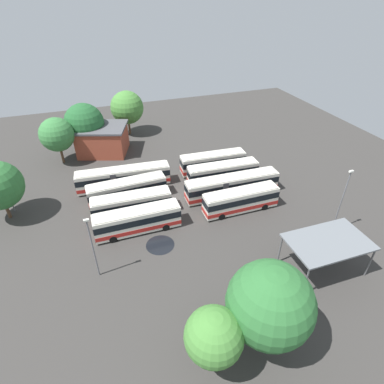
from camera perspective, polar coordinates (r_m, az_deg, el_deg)
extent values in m
plane|color=#383533|center=(48.35, -2.28, -0.94)|extent=(94.35, 94.35, 0.00)
cube|color=silver|center=(41.58, -9.96, -5.13)|extent=(11.26, 2.43, 3.01)
cube|color=beige|center=(40.61, -10.18, -3.41)|extent=(10.81, 2.24, 0.14)
cube|color=black|center=(41.28, -10.03, -4.61)|extent=(11.31, 2.47, 0.96)
cube|color=red|center=(42.11, -9.85, -6.02)|extent=(11.31, 2.47, 0.60)
cube|color=black|center=(42.11, -2.52, -2.97)|extent=(0.06, 1.99, 1.11)
cylinder|color=black|center=(43.70, -5.59, -4.67)|extent=(1.00, 0.30, 1.00)
cylinder|color=black|center=(42.02, -4.81, -6.47)|extent=(1.00, 0.30, 1.00)
cylinder|color=black|center=(43.09, -14.64, -6.48)|extent=(1.00, 0.30, 1.00)
cylinder|color=black|center=(41.39, -14.25, -8.39)|extent=(1.00, 0.30, 1.00)
cube|color=silver|center=(44.52, -10.99, -2.27)|extent=(11.07, 2.87, 3.01)
cube|color=beige|center=(43.61, -11.21, -0.60)|extent=(10.63, 2.65, 0.14)
cube|color=black|center=(44.24, -11.06, -1.77)|extent=(11.13, 2.90, 0.96)
cube|color=red|center=(45.01, -10.87, -3.14)|extent=(11.13, 2.90, 0.60)
cube|color=black|center=(44.80, -4.12, -0.48)|extent=(0.14, 1.99, 1.11)
cylinder|color=black|center=(46.47, -6.87, -2.08)|extent=(1.01, 0.34, 1.00)
cylinder|color=black|center=(44.71, -6.30, -3.70)|extent=(1.01, 0.34, 1.00)
cylinder|color=black|center=(46.14, -15.18, -3.49)|extent=(1.01, 0.34, 1.00)
cylinder|color=black|center=(44.36, -14.96, -5.18)|extent=(1.01, 0.34, 1.00)
cube|color=silver|center=(47.67, -11.79, 0.33)|extent=(11.72, 2.95, 3.01)
cube|color=beige|center=(46.83, -12.02, 1.93)|extent=(11.25, 2.74, 0.14)
cube|color=black|center=(47.41, -11.86, 0.81)|extent=(11.78, 2.99, 0.96)
cube|color=red|center=(48.14, -11.68, -0.51)|extent=(11.78, 2.99, 0.60)
cube|color=black|center=(48.38, -5.16, 2.35)|extent=(0.15, 1.99, 1.11)
cylinder|color=black|center=(49.84, -7.87, 0.61)|extent=(1.01, 0.35, 1.00)
cylinder|color=black|center=(48.04, -7.16, -0.75)|extent=(1.01, 0.35, 1.00)
cylinder|color=black|center=(49.04, -15.99, -1.15)|extent=(1.01, 0.35, 1.00)
cylinder|color=black|center=(47.20, -15.58, -2.61)|extent=(1.01, 0.35, 1.00)
cube|color=silver|center=(50.95, -12.42, 2.62)|extent=(14.78, 3.55, 3.01)
cube|color=beige|center=(50.16, -12.64, 4.16)|extent=(14.18, 3.31, 0.14)
cube|color=black|center=(50.70, -12.49, 3.09)|extent=(14.86, 3.60, 0.96)
cube|color=red|center=(51.38, -12.31, 1.82)|extent=(14.86, 3.60, 0.60)
cube|color=black|center=(51.24, -4.34, 4.34)|extent=(0.21, 1.99, 1.11)
cube|color=#47474C|center=(50.96, -14.21, 2.36)|extent=(1.09, 2.54, 2.89)
cylinder|color=black|center=(52.80, -7.46, 2.73)|extent=(1.02, 0.38, 1.00)
cylinder|color=black|center=(50.92, -7.08, 1.47)|extent=(1.02, 0.38, 1.00)
cylinder|color=black|center=(52.74, -17.23, 1.30)|extent=(1.02, 0.38, 1.00)
cylinder|color=black|center=(50.85, -17.21, -0.01)|extent=(1.02, 0.38, 1.00)
cube|color=silver|center=(45.13, 8.93, -1.46)|extent=(11.04, 2.43, 3.01)
cube|color=beige|center=(44.24, 9.11, 0.20)|extent=(10.60, 2.24, 0.14)
cube|color=black|center=(44.86, 8.98, -0.96)|extent=(11.10, 2.47, 0.96)
cube|color=red|center=(45.62, 8.84, -2.32)|extent=(11.10, 2.47, 0.60)
cube|color=black|center=(47.37, 14.95, 0.44)|extent=(0.06, 1.99, 1.11)
cylinder|color=black|center=(48.15, 11.82, -1.19)|extent=(1.00, 0.30, 1.00)
cylinder|color=black|center=(46.65, 13.15, -2.68)|extent=(1.00, 0.30, 1.00)
cylinder|color=black|center=(45.42, 4.30, -2.88)|extent=(1.00, 0.30, 1.00)
cylinder|color=black|center=(43.82, 5.45, -4.53)|extent=(1.00, 0.30, 1.00)
cube|color=silver|center=(48.16, 7.38, 1.20)|extent=(14.70, 2.84, 3.01)
cube|color=beige|center=(47.33, 7.51, 2.80)|extent=(14.11, 2.63, 0.14)
cube|color=black|center=(47.90, 7.42, 1.68)|extent=(14.77, 2.88, 0.96)
cube|color=red|center=(48.62, 7.31, 0.37)|extent=(14.77, 2.88, 0.60)
cube|color=black|center=(51.08, 14.96, 3.08)|extent=(0.12, 1.99, 1.11)
cube|color=#47474C|center=(47.57, 5.61, 0.88)|extent=(0.97, 2.50, 2.89)
cylinder|color=black|center=(51.54, 11.37, 1.45)|extent=(1.01, 0.33, 1.00)
cylinder|color=black|center=(49.94, 12.54, 0.13)|extent=(1.01, 0.33, 1.00)
cylinder|color=black|center=(48.24, 1.81, -0.30)|extent=(1.01, 0.33, 1.00)
cylinder|color=black|center=(46.53, 2.72, -1.79)|extent=(1.01, 0.33, 1.00)
cube|color=silver|center=(51.29, 5.67, 3.55)|extent=(11.73, 3.01, 3.01)
cube|color=beige|center=(50.51, 5.77, 5.09)|extent=(11.26, 2.80, 0.14)
cube|color=black|center=(51.05, 5.70, 4.01)|extent=(11.79, 3.05, 0.96)
cube|color=red|center=(51.72, 5.62, 2.74)|extent=(11.79, 3.05, 0.60)
cube|color=black|center=(53.26, 11.56, 4.94)|extent=(0.16, 1.99, 1.11)
cylinder|color=black|center=(54.13, 8.72, 3.46)|extent=(1.01, 0.35, 1.00)
cylinder|color=black|center=(52.43, 9.70, 2.26)|extent=(1.01, 0.35, 1.00)
cylinder|color=black|center=(51.77, 1.42, 2.35)|extent=(1.01, 0.35, 1.00)
cylinder|color=black|center=(49.99, 2.20, 1.05)|extent=(1.01, 0.35, 1.00)
cube|color=silver|center=(54.29, 3.85, 5.49)|extent=(11.38, 3.04, 3.01)
cube|color=beige|center=(53.55, 3.92, 6.97)|extent=(10.92, 2.82, 0.14)
cube|color=black|center=(54.06, 3.87, 5.94)|extent=(11.43, 3.08, 0.96)
cube|color=red|center=(54.70, 3.82, 4.72)|extent=(11.43, 3.08, 0.60)
cube|color=black|center=(56.03, 9.36, 6.73)|extent=(0.17, 1.99, 1.11)
cylinder|color=black|center=(56.99, 6.75, 5.30)|extent=(1.01, 0.35, 1.00)
cylinder|color=black|center=(55.21, 7.61, 4.22)|extent=(1.01, 0.35, 1.00)
cylinder|color=black|center=(54.89, -0.03, 4.35)|extent=(1.01, 0.35, 1.00)
cylinder|color=black|center=(53.04, 0.64, 3.20)|extent=(1.01, 0.35, 1.00)
cube|color=#99422D|center=(62.86, -16.05, 9.08)|extent=(10.48, 9.43, 4.99)
cube|color=#4C4C51|center=(61.84, -16.44, 11.32)|extent=(11.10, 10.00, 0.36)
cube|color=black|center=(64.73, -19.59, 7.77)|extent=(0.64, 1.72, 2.20)
cube|color=slate|center=(37.51, 23.76, -8.34)|extent=(9.03, 5.66, 0.20)
cylinder|color=#59595B|center=(42.61, 25.37, -6.95)|extent=(0.20, 0.20, 4.11)
cylinder|color=#59595B|center=(40.36, 29.84, -11.12)|extent=(0.20, 0.20, 4.11)
cylinder|color=#59595B|center=(38.01, 15.83, -10.09)|extent=(0.20, 0.20, 4.11)
cylinder|color=#59595B|center=(35.47, 20.14, -15.18)|extent=(0.20, 0.20, 4.11)
cylinder|color=slate|center=(50.37, -30.93, 0.44)|extent=(0.16, 0.16, 7.68)
cylinder|color=slate|center=(43.44, 25.58, -1.97)|extent=(0.16, 0.16, 9.11)
cube|color=silver|center=(41.10, 27.18, 3.38)|extent=(0.56, 0.28, 0.20)
cylinder|color=slate|center=(35.52, -17.63, -10.08)|extent=(0.16, 0.16, 7.85)
cube|color=silver|center=(32.90, -18.85, -4.92)|extent=(0.56, 0.28, 0.20)
cylinder|color=brown|center=(64.74, -18.41, 8.25)|extent=(0.44, 0.44, 2.66)
sphere|color=#235B2D|center=(63.05, -19.14, 11.86)|extent=(7.32, 7.32, 7.32)
cylinder|color=brown|center=(50.66, -30.73, -2.86)|extent=(0.44, 0.44, 2.54)
cylinder|color=brown|center=(70.39, -11.40, 11.55)|extent=(0.44, 0.44, 2.96)
sphere|color=#478438|center=(68.86, -11.83, 14.92)|extent=(6.86, 6.86, 6.86)
cylinder|color=brown|center=(61.96, -22.72, 6.27)|extent=(0.44, 0.44, 2.97)
sphere|color=#387A3D|center=(60.36, -23.56, 9.63)|extent=(5.98, 5.98, 5.98)
cylinder|color=brown|center=(29.86, 3.74, -28.24)|extent=(0.44, 0.44, 2.70)
sphere|color=#478438|center=(26.90, 4.03, -24.89)|extent=(4.81, 4.81, 4.81)
cylinder|color=brown|center=(31.63, 12.87, -24.13)|extent=(0.44, 0.44, 2.57)
sphere|color=#2D6B33|center=(28.02, 14.08, -19.30)|extent=(7.42, 7.42, 7.42)
cylinder|color=black|center=(48.93, 10.93, -1.14)|extent=(2.63, 2.63, 0.01)
cylinder|color=black|center=(40.31, -5.85, -9.63)|extent=(3.65, 3.65, 0.01)
cylinder|color=black|center=(58.56, 6.06, 5.64)|extent=(3.63, 3.63, 0.01)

